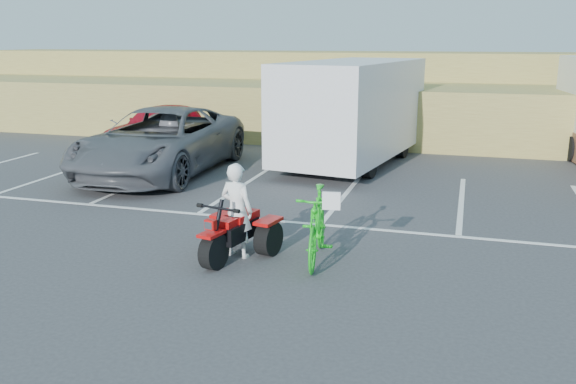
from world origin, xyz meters
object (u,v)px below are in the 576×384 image
(red_trike_atv, at_px, (233,258))
(quad_atv_green, at_px, (295,165))
(rider, at_px, (237,210))
(quad_atv_blue, at_px, (301,167))
(green_dirt_bike, at_px, (317,225))
(red_car, at_px, (160,125))
(grey_pickup, at_px, (161,141))
(cargo_trailer, at_px, (353,109))

(red_trike_atv, bearing_deg, quad_atv_green, 110.07)
(red_trike_atv, xyz_separation_m, rider, (0.03, 0.15, 0.82))
(rider, xyz_separation_m, quad_atv_blue, (-0.93, 7.56, -0.82))
(green_dirt_bike, bearing_deg, quad_atv_green, 101.06)
(red_trike_atv, height_order, green_dirt_bike, green_dirt_bike)
(green_dirt_bike, distance_m, red_car, 12.20)
(rider, height_order, quad_atv_blue, rider)
(rider, xyz_separation_m, quad_atv_green, (-1.18, 7.72, -0.82))
(green_dirt_bike, height_order, quad_atv_blue, green_dirt_bike)
(rider, relative_size, grey_pickup, 0.25)
(rider, relative_size, red_car, 0.37)
(grey_pickup, bearing_deg, cargo_trailer, 28.55)
(red_trike_atv, relative_size, quad_atv_green, 1.08)
(rider, bearing_deg, quad_atv_green, -69.55)
(green_dirt_bike, bearing_deg, grey_pickup, 129.03)
(quad_atv_blue, height_order, quad_atv_green, quad_atv_blue)
(quad_atv_blue, bearing_deg, red_car, 158.10)
(rider, xyz_separation_m, red_car, (-6.52, 9.49, -0.07))
(grey_pickup, relative_size, cargo_trailer, 0.95)
(rider, bearing_deg, quad_atv_blue, -71.26)
(green_dirt_bike, relative_size, quad_atv_blue, 1.34)
(red_trike_atv, relative_size, red_car, 0.36)
(quad_atv_blue, bearing_deg, red_trike_atv, -86.18)
(rider, xyz_separation_m, grey_pickup, (-4.45, 5.67, 0.08))
(red_trike_atv, bearing_deg, green_dirt_bike, 24.78)
(cargo_trailer, distance_m, quad_atv_green, 2.39)
(red_car, xyz_separation_m, quad_atv_green, (5.34, -1.77, -0.75))
(rider, distance_m, cargo_trailer, 8.53)
(red_car, distance_m, quad_atv_blue, 5.96)
(grey_pickup, bearing_deg, green_dirt_bike, -45.03)
(rider, xyz_separation_m, cargo_trailer, (0.38, 8.48, 0.82))
(red_car, bearing_deg, quad_atv_green, -6.99)
(grey_pickup, distance_m, quad_atv_green, 3.96)
(red_trike_atv, distance_m, quad_atv_blue, 7.76)
(rider, distance_m, grey_pickup, 7.21)
(rider, height_order, grey_pickup, grey_pickup)
(red_car, xyz_separation_m, cargo_trailer, (6.90, -1.01, 0.89))
(cargo_trailer, bearing_deg, green_dirt_bike, -73.87)
(grey_pickup, xyz_separation_m, cargo_trailer, (4.83, 2.81, 0.74))
(green_dirt_bike, xyz_separation_m, grey_pickup, (-5.81, 5.49, 0.28))
(quad_atv_blue, bearing_deg, green_dirt_bike, -75.58)
(red_trike_atv, xyz_separation_m, red_car, (-6.49, 9.64, 0.75))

